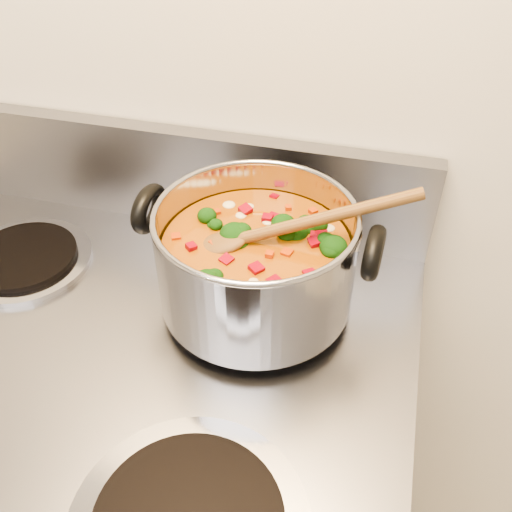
# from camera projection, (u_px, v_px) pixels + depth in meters

# --- Properties ---
(stockpot) EXTENTS (0.31, 0.26, 0.15)m
(stockpot) POSITION_uv_depth(u_px,v_px,m) (256.00, 260.00, 0.73)
(stockpot) COLOR #9C9CA4
(stockpot) RESTS_ON electric_range
(wooden_spoon) EXTENTS (0.28, 0.11, 0.10)m
(wooden_spoon) POSITION_uv_depth(u_px,v_px,m) (270.00, 231.00, 0.70)
(wooden_spoon) COLOR brown
(wooden_spoon) RESTS_ON stockpot
(cooktop_crumbs) EXTENTS (0.14, 0.15, 0.01)m
(cooktop_crumbs) POSITION_uv_depth(u_px,v_px,m) (300.00, 381.00, 0.68)
(cooktop_crumbs) COLOR black
(cooktop_crumbs) RESTS_ON electric_range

